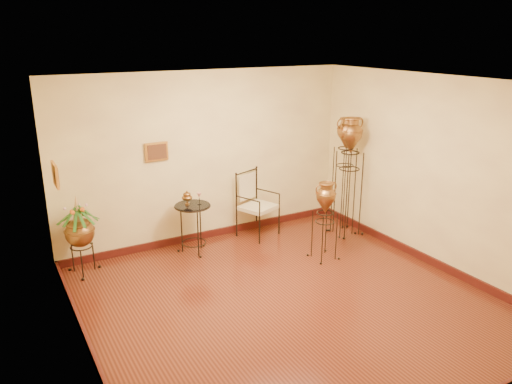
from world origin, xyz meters
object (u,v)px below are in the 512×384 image
amphora_tall (344,175)px  armchair (258,204)px  amphora_mid (349,176)px  planter_urn (79,229)px  side_table (193,228)px

amphora_tall → armchair: amphora_tall is taller
amphora_mid → planter_urn: 4.37m
amphora_tall → planter_urn: bearing=171.8°
amphora_tall → armchair: size_ratio=1.83×
amphora_tall → armchair: bearing=155.1°
amphora_mid → amphora_tall: bearing=134.5°
amphora_tall → armchair: (-1.33, 0.62, -0.48)m
armchair → planter_urn: bearing=158.2°
armchair → side_table: size_ratio=1.11×
amphora_tall → planter_urn: 4.30m
amphora_mid → planter_urn: size_ratio=1.69×
amphora_mid → armchair: bearing=154.1°
amphora_mid → armchair: (-1.38, 0.67, -0.48)m
side_table → amphora_mid: bearing=-12.1°
amphora_mid → planter_urn: bearing=171.1°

